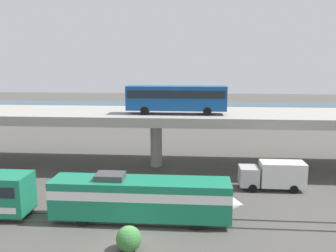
# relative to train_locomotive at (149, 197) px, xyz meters

# --- Properties ---
(ground_plane) EXTENTS (260.00, 260.00, 0.00)m
(ground_plane) POSITION_rel_train_locomotive_xyz_m (-1.17, -4.00, -2.19)
(ground_plane) COLOR #4C4944
(rail_strip_near) EXTENTS (110.00, 0.12, 0.12)m
(rail_strip_near) POSITION_rel_train_locomotive_xyz_m (-1.17, -0.77, -2.13)
(rail_strip_near) COLOR #59544C
(rail_strip_near) RESTS_ON ground_plane
(rail_strip_far) EXTENTS (110.00, 0.12, 0.12)m
(rail_strip_far) POSITION_rel_train_locomotive_xyz_m (-1.17, 0.77, -2.13)
(rail_strip_far) COLOR #59544C
(rail_strip_far) RESTS_ON ground_plane
(train_locomotive) EXTENTS (16.17, 3.04, 4.18)m
(train_locomotive) POSITION_rel_train_locomotive_xyz_m (0.00, 0.00, 0.00)
(train_locomotive) COLOR #197A56
(train_locomotive) RESTS_ON ground_plane
(highway_overpass) EXTENTS (96.00, 10.84, 7.24)m
(highway_overpass) POSITION_rel_train_locomotive_xyz_m (-1.17, 16.00, 4.36)
(highway_overpass) COLOR #9E998E
(highway_overpass) RESTS_ON ground_plane
(transit_bus_on_overpass) EXTENTS (12.00, 2.68, 3.40)m
(transit_bus_on_overpass) POSITION_rel_train_locomotive_xyz_m (1.51, 14.07, 7.11)
(transit_bus_on_overpass) COLOR #14478C
(transit_bus_on_overpass) RESTS_ON highway_overpass
(service_truck_west) EXTENTS (6.80, 2.46, 3.04)m
(service_truck_west) POSITION_rel_train_locomotive_xyz_m (12.24, 8.50, -0.56)
(service_truck_west) COLOR #B7B7BC
(service_truck_west) RESTS_ON ground_plane
(pier_parking_lot) EXTENTS (68.01, 13.77, 1.45)m
(pier_parking_lot) POSITION_rel_train_locomotive_xyz_m (-1.17, 51.00, -1.47)
(pier_parking_lot) COLOR #9E998E
(pier_parking_lot) RESTS_ON ground_plane
(parked_car_0) EXTENTS (4.15, 2.00, 1.50)m
(parked_car_0) POSITION_rel_train_locomotive_xyz_m (15.55, 50.96, 0.03)
(parked_car_0) COLOR navy
(parked_car_0) RESTS_ON pier_parking_lot
(parked_car_1) EXTENTS (4.56, 1.99, 1.50)m
(parked_car_1) POSITION_rel_train_locomotive_xyz_m (-28.29, 49.90, 0.03)
(parked_car_1) COLOR #515459
(parked_car_1) RESTS_ON pier_parking_lot
(parked_car_2) EXTENTS (4.33, 2.00, 1.50)m
(parked_car_2) POSITION_rel_train_locomotive_xyz_m (-17.11, 53.49, 0.03)
(parked_car_2) COLOR black
(parked_car_2) RESTS_ON pier_parking_lot
(parked_car_3) EXTENTS (4.44, 1.98, 1.50)m
(parked_car_3) POSITION_rel_train_locomotive_xyz_m (-12.69, 50.91, 0.03)
(parked_car_3) COLOR black
(parked_car_3) RESTS_ON pier_parking_lot
(parked_car_4) EXTENTS (4.70, 1.84, 1.50)m
(parked_car_4) POSITION_rel_train_locomotive_xyz_m (19.53, 47.98, 0.03)
(parked_car_4) COLOR #0C4C26
(parked_car_4) RESTS_ON pier_parking_lot
(parked_car_5) EXTENTS (4.15, 1.98, 1.50)m
(parked_car_5) POSITION_rel_train_locomotive_xyz_m (7.92, 49.98, 0.03)
(parked_car_5) COLOR #515459
(parked_car_5) RESTS_ON pier_parking_lot
(parked_car_6) EXTENTS (4.51, 1.89, 1.50)m
(parked_car_6) POSITION_rel_train_locomotive_xyz_m (0.82, 51.50, 0.03)
(parked_car_6) COLOR #515459
(parked_car_6) RESTS_ON pier_parking_lot
(parked_car_7) EXTENTS (4.35, 1.90, 1.50)m
(parked_car_7) POSITION_rel_train_locomotive_xyz_m (20.96, 53.30, 0.03)
(parked_car_7) COLOR #0C4C26
(parked_car_7) RESTS_ON pier_parking_lot
(harbor_water) EXTENTS (140.00, 36.00, 0.01)m
(harbor_water) POSITION_rel_train_locomotive_xyz_m (-1.17, 74.00, -2.19)
(harbor_water) COLOR navy
(harbor_water) RESTS_ON ground_plane
(shrub_right) EXTENTS (1.85, 1.85, 1.85)m
(shrub_right) POSITION_rel_train_locomotive_xyz_m (-0.89, -4.78, -1.27)
(shrub_right) COLOR #367135
(shrub_right) RESTS_ON ground_plane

